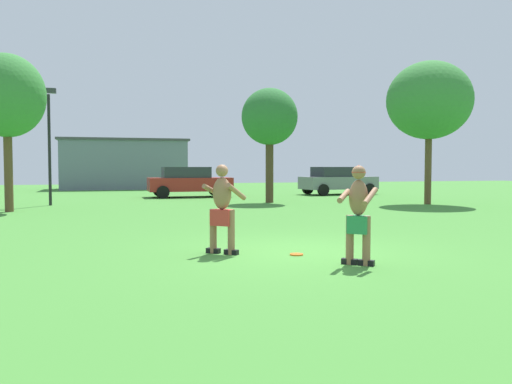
% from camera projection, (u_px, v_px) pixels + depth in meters
% --- Properties ---
extents(ground_plane, '(80.00, 80.00, 0.00)m').
position_uv_depth(ground_plane, '(296.00, 251.00, 9.76)').
color(ground_plane, '#428433').
extents(player_with_cap, '(0.76, 0.75, 1.63)m').
position_uv_depth(player_with_cap, '(358.00, 211.00, 8.38)').
color(player_with_cap, black).
rests_on(player_with_cap, ground_plane).
extents(player_in_red, '(0.85, 0.74, 1.64)m').
position_uv_depth(player_in_red, '(222.00, 207.00, 9.47)').
color(player_in_red, black).
rests_on(player_in_red, ground_plane).
extents(frisbee, '(0.24, 0.24, 0.03)m').
position_uv_depth(frisbee, '(296.00, 254.00, 9.36)').
color(frisbee, orange).
rests_on(frisbee, ground_plane).
extents(car_red_near_post, '(4.32, 2.06, 1.58)m').
position_uv_depth(car_red_near_post, '(189.00, 181.00, 27.17)').
color(car_red_near_post, maroon).
rests_on(car_red_near_post, ground_plane).
extents(car_gray_far_end, '(4.48, 2.42, 1.58)m').
position_uv_depth(car_gray_far_end, '(338.00, 180.00, 29.70)').
color(car_gray_far_end, slate).
rests_on(car_gray_far_end, ground_plane).
extents(lamp_post, '(0.60, 0.24, 4.79)m').
position_uv_depth(lamp_post, '(49.00, 132.00, 21.20)').
color(lamp_post, black).
rests_on(lamp_post, ground_plane).
extents(outbuilding_behind_lot, '(8.89, 4.41, 3.56)m').
position_uv_depth(outbuilding_behind_lot, '(124.00, 164.00, 37.24)').
color(outbuilding_behind_lot, slate).
rests_on(outbuilding_behind_lot, ground_plane).
extents(tree_left_field, '(3.56, 3.56, 6.04)m').
position_uv_depth(tree_left_field, '(429.00, 101.00, 21.90)').
color(tree_left_field, brown).
rests_on(tree_left_field, ground_plane).
extents(tree_right_field, '(2.63, 2.63, 5.55)m').
position_uv_depth(tree_right_field, '(7.00, 96.00, 18.16)').
color(tree_right_field, brown).
rests_on(tree_right_field, ground_plane).
extents(tree_behind_players, '(2.48, 2.48, 5.05)m').
position_uv_depth(tree_behind_players, '(270.00, 118.00, 22.85)').
color(tree_behind_players, '#4C3823').
rests_on(tree_behind_players, ground_plane).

